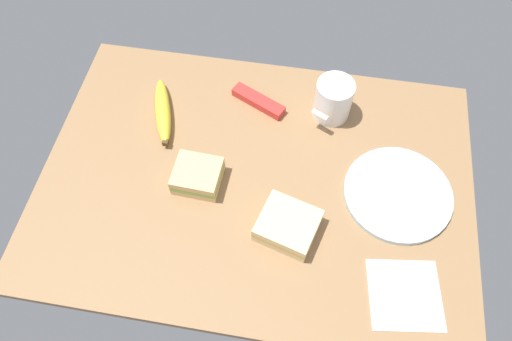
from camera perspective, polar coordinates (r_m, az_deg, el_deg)
tabletop at (r=98.36cm, az=0.00°, el=-1.18°), size 90.00×64.00×2.00cm
plate_of_food at (r=99.32cm, az=16.99°, el=-2.74°), size 22.09×22.09×1.20cm
coffee_mug_black at (r=104.36cm, az=9.44°, el=8.59°), size 8.51×10.54×9.61cm
sandwich_main at (r=95.93cm, az=-7.17°, el=-0.65°), size 9.78×8.88×4.40cm
sandwich_side at (r=90.42cm, az=3.92°, el=-6.74°), size 13.20×12.44×4.40cm
banana at (r=107.19cm, az=-11.35°, el=7.15°), size 9.09×18.33×3.32cm
snack_bar at (r=107.77cm, az=0.30°, el=8.51°), size 13.10×8.47×2.00cm
paper_napkin at (r=91.95cm, az=17.77°, el=-14.30°), size 14.73×14.73×0.30cm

